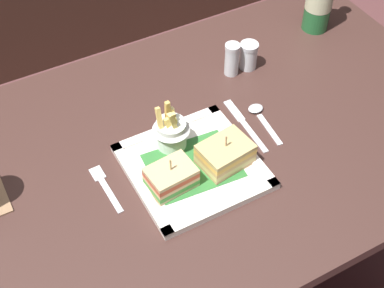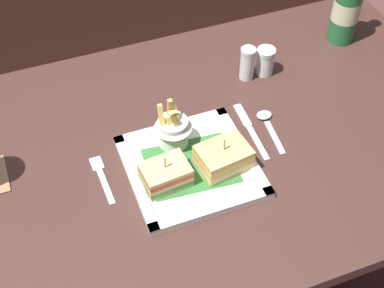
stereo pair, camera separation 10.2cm
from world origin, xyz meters
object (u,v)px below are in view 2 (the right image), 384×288
square_plate (191,167)px  salt_shaker (247,65)px  sandwich_half_left (166,175)px  fork (102,176)px  pepper_shaker (265,63)px  dining_table (193,183)px  sandwich_half_right (223,158)px  spoon (267,121)px  fries_cup (173,127)px  knife (250,128)px  beer_bottle (347,5)px

square_plate → salt_shaker: salt_shaker is taller
salt_shaker → sandwich_half_left: bearing=-139.6°
fork → pepper_shaker: 0.48m
dining_table → square_plate: square_plate is taller
sandwich_half_left → salt_shaker: size_ratio=1.16×
square_plate → sandwich_half_right: size_ratio=2.30×
sandwich_half_left → spoon: sandwich_half_left is taller
sandwich_half_right → salt_shaker: 0.29m
square_plate → pepper_shaker: bearing=39.0°
sandwich_half_right → fries_cup: size_ratio=0.96×
sandwich_half_left → fork: bearing=149.6°
fries_cup → knife: bearing=-4.0°
sandwich_half_left → sandwich_half_right: bearing=0.0°
sandwich_half_left → beer_bottle: 0.65m
sandwich_half_right → pepper_shaker: bearing=49.1°
dining_table → salt_shaker: (0.20, 0.16, 0.16)m
square_plate → fries_cup: fries_cup is taller
beer_bottle → fork: (-0.69, -0.23, -0.10)m
square_plate → sandwich_half_left: bearing=-159.2°
sandwich_half_right → fries_cup: 0.12m
knife → salt_shaker: 0.18m
pepper_shaker → spoon: bearing=-113.7°
dining_table → spoon: (0.18, 0.01, 0.13)m
beer_bottle → salt_shaker: 0.30m
beer_bottle → salt_shaker: bearing=-169.9°
fries_cup → sandwich_half_right: bearing=-52.6°
spoon → sandwich_half_right: bearing=-148.3°
pepper_shaker → knife: bearing=-124.9°
sandwich_half_left → dining_table: bearing=42.6°
sandwich_half_right → pepper_shaker: (0.21, 0.24, -0.00)m
square_plate → spoon: 0.21m
sandwich_half_left → fries_cup: bearing=62.7°
dining_table → fries_cup: bearing=160.6°
spoon → dining_table: bearing=-177.8°
square_plate → fries_cup: bearing=99.3°
beer_bottle → spoon: size_ratio=2.07×
knife → salt_shaker: size_ratio=2.09×
square_plate → pepper_shaker: (0.27, 0.22, 0.02)m
sandwich_half_right → square_plate: bearing=159.2°
dining_table → pepper_shaker: pepper_shaker is taller
square_plate → spoon: size_ratio=1.97×
knife → square_plate: bearing=-159.5°
sandwich_half_left → sandwich_half_right: sandwich_half_right is taller
sandwich_half_right → salt_shaker: size_ratio=1.33×
pepper_shaker → sandwich_half_right: bearing=-130.9°
beer_bottle → fork: beer_bottle is taller
fork → knife: bearing=2.7°
pepper_shaker → dining_table: bearing=-146.6°
fries_cup → beer_bottle: (0.52, 0.20, 0.04)m
fries_cup → knife: 0.18m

